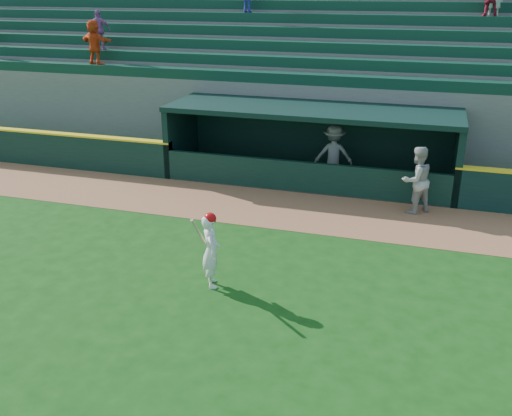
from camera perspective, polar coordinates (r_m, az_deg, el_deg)
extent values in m
plane|color=#134110|center=(12.43, -2.19, -8.19)|extent=(120.00, 120.00, 0.00)
cube|color=#945C3B|center=(16.68, 3.33, -0.16)|extent=(40.00, 3.00, 0.01)
imported|color=#AAA9A4|center=(16.78, 15.74, 2.71)|extent=(1.20, 1.18, 1.95)
imported|color=gray|center=(18.90, 7.77, 5.36)|extent=(1.34, 0.91, 1.91)
cube|color=slate|center=(19.24, 5.35, 2.83)|extent=(9.00, 2.60, 0.04)
cube|color=black|center=(20.30, -7.43, 7.07)|extent=(0.20, 2.60, 2.30)
cube|color=black|center=(18.58, 19.52, 4.65)|extent=(0.20, 2.60, 2.30)
cube|color=black|center=(20.14, 6.24, 7.01)|extent=(9.40, 0.20, 2.30)
cube|color=black|center=(18.62, 5.60, 9.73)|extent=(9.40, 2.80, 0.16)
cube|color=black|center=(17.95, 4.59, 3.10)|extent=(9.00, 0.16, 1.00)
cube|color=brown|center=(19.91, 5.86, 4.16)|extent=(8.40, 0.45, 0.10)
cube|color=slate|center=(20.57, 6.57, 8.18)|extent=(34.00, 0.85, 2.91)
cube|color=#0F3828|center=(20.14, 6.70, 12.63)|extent=(34.00, 0.60, 0.36)
cube|color=slate|center=(21.34, 7.03, 9.26)|extent=(34.00, 0.85, 3.36)
cube|color=#0F3828|center=(20.91, 7.21, 14.18)|extent=(34.00, 0.60, 0.36)
cube|color=slate|center=(22.11, 7.47, 10.27)|extent=(34.00, 0.85, 3.81)
cube|color=#0F3828|center=(21.69, 7.68, 15.62)|extent=(34.00, 0.60, 0.36)
cube|color=slate|center=(22.89, 7.88, 11.21)|extent=(34.00, 0.85, 4.26)
cube|color=#0F3828|center=(22.48, 8.13, 16.95)|extent=(34.00, 0.60, 0.36)
cube|color=slate|center=(23.68, 8.26, 12.08)|extent=(34.00, 0.85, 4.71)
cube|color=#0F3828|center=(23.29, 8.55, 18.20)|extent=(34.00, 0.60, 0.36)
cube|color=slate|center=(24.48, 8.62, 12.90)|extent=(34.00, 0.85, 5.16)
cube|color=#0F3828|center=(24.11, 8.96, 19.35)|extent=(34.00, 0.60, 0.36)
cube|color=slate|center=(25.28, 8.96, 13.67)|extent=(34.00, 0.85, 5.61)
cube|color=slate|center=(25.84, 9.16, 13.82)|extent=(34.50, 0.30, 5.61)
imported|color=#995B9C|center=(24.12, -15.39, 16.80)|extent=(0.94, 0.55, 1.50)
imported|color=#D94618|center=(23.30, -15.86, 15.67)|extent=(1.59, 0.86, 1.64)
imported|color=white|center=(12.28, -4.52, -4.31)|extent=(0.63, 0.71, 1.64)
sphere|color=red|center=(11.98, -4.62, -1.09)|extent=(0.27, 0.27, 0.27)
cylinder|color=#D3B687|center=(11.95, -5.78, -2.39)|extent=(0.16, 0.53, 0.76)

